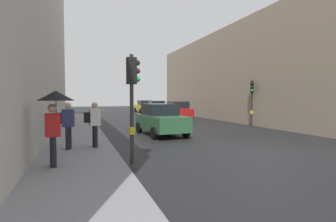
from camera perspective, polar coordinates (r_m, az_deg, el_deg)
ground_plane at (r=11.17m, az=20.16°, el=-8.18°), size 120.00×120.00×0.00m
sidewalk_kerb at (r=14.66m, az=-18.64°, el=-5.25°), size 2.66×40.00×0.16m
building_facade_right at (r=28.95m, az=21.22°, el=6.81°), size 12.00×30.43×8.43m
traffic_light_near_left at (r=8.56m, az=-7.63°, el=4.80°), size 0.43×0.25×3.47m
traffic_light_mid_street at (r=20.62m, az=17.54°, el=3.43°), size 0.38×0.44×3.43m
car_yellow_taxi at (r=38.46m, az=-5.12°, el=0.97°), size 2.17×4.28×1.76m
car_green_estate at (r=15.13m, az=-1.57°, el=-1.82°), size 2.25×4.32×1.76m
car_white_compact at (r=32.93m, az=-2.50°, el=0.67°), size 2.20×4.29×1.76m
car_red_sedan at (r=25.68m, az=1.96°, el=0.08°), size 2.04×4.21×1.76m
pedestrian_with_umbrella at (r=8.09m, az=-23.04°, el=0.78°), size 1.00×1.00×2.14m
pedestrian_with_grey_backpack at (r=10.72m, az=-20.80°, el=-2.37°), size 0.65×0.42×1.77m
pedestrian_with_black_backpack at (r=10.85m, az=-15.60°, el=-2.23°), size 0.64×0.39×1.77m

